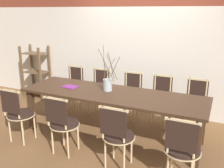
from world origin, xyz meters
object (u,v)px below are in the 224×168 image
(dining_table, at_px, (112,98))
(chair_far_center, at_px, (130,94))
(chair_near_center, at_px, (117,134))
(book_stack, at_px, (70,87))
(vase_centerpiece, at_px, (108,84))
(shelving_rack, at_px, (36,72))

(dining_table, distance_m, chair_far_center, 0.81)
(chair_near_center, height_order, book_stack, chair_near_center)
(dining_table, relative_size, book_stack, 11.63)
(chair_far_center, bearing_deg, vase_centerpiece, 78.15)
(book_stack, distance_m, shelving_rack, 2.02)
(chair_near_center, height_order, chair_far_center, same)
(chair_far_center, xyz_separation_m, shelving_rack, (-2.53, 0.27, 0.11))
(vase_centerpiece, bearing_deg, chair_near_center, -57.47)
(dining_table, xyz_separation_m, book_stack, (-0.79, -0.02, 0.09))
(chair_far_center, height_order, book_stack, chair_far_center)
(chair_near_center, bearing_deg, shelving_rack, 147.79)
(vase_centerpiece, distance_m, book_stack, 0.69)
(chair_far_center, bearing_deg, book_stack, 44.46)
(dining_table, bearing_deg, shelving_rack, 156.99)
(dining_table, height_order, vase_centerpiece, vase_centerpiece)
(dining_table, relative_size, chair_near_center, 3.30)
(vase_centerpiece, xyz_separation_m, book_stack, (-0.67, -0.10, -0.11))
(shelving_rack, bearing_deg, vase_centerpiece, -22.30)
(dining_table, xyz_separation_m, vase_centerpiece, (-0.12, 0.09, 0.20))
(chair_far_center, xyz_separation_m, book_stack, (-0.82, -0.81, 0.26))
(shelving_rack, bearing_deg, book_stack, -32.29)
(dining_table, bearing_deg, vase_centerpiece, 144.43)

